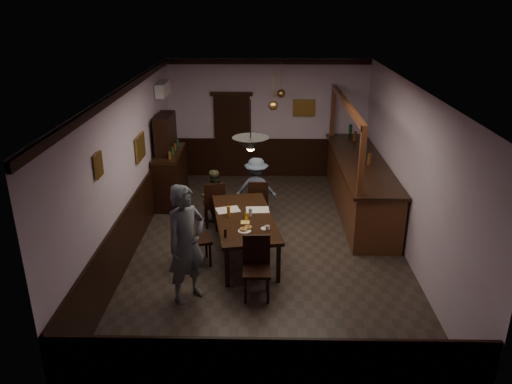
{
  "coord_description": "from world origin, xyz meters",
  "views": [
    {
      "loc": [
        -0.06,
        -8.37,
        4.44
      ],
      "look_at": [
        -0.22,
        -0.09,
        1.15
      ],
      "focal_mm": 35.0,
      "sensor_mm": 36.0,
      "label": 1
    }
  ],
  "objects_px": {
    "bar_counter": "(359,184)",
    "person_seated_left": "(213,196)",
    "chair_near": "(257,264)",
    "soda_can": "(246,216)",
    "coffee_cup": "(267,228)",
    "chair_far_left": "(214,202)",
    "dining_table": "(245,220)",
    "chair_far_right": "(258,200)",
    "pendant_brass_far": "(281,93)",
    "pendant_brass_mid": "(273,106)",
    "person_standing": "(186,244)",
    "chair_side": "(193,236)",
    "person_seated_right": "(256,189)",
    "pendant_iron": "(251,144)",
    "sideboard": "(169,168)"
  },
  "relations": [
    {
      "from": "soda_can",
      "to": "pendant_iron",
      "type": "distance_m",
      "value": 1.66
    },
    {
      "from": "bar_counter",
      "to": "pendant_iron",
      "type": "height_order",
      "value": "pendant_iron"
    },
    {
      "from": "soda_can",
      "to": "person_standing",
      "type": "bearing_deg",
      "value": -123.26
    },
    {
      "from": "chair_side",
      "to": "person_standing",
      "type": "height_order",
      "value": "person_standing"
    },
    {
      "from": "coffee_cup",
      "to": "bar_counter",
      "type": "xyz_separation_m",
      "value": [
        2.01,
        2.62,
        -0.19
      ]
    },
    {
      "from": "sideboard",
      "to": "bar_counter",
      "type": "relative_size",
      "value": 0.47
    },
    {
      "from": "soda_can",
      "to": "sideboard",
      "type": "relative_size",
      "value": 0.06
    },
    {
      "from": "chair_far_left",
      "to": "person_standing",
      "type": "relative_size",
      "value": 0.51
    },
    {
      "from": "dining_table",
      "to": "pendant_iron",
      "type": "xyz_separation_m",
      "value": [
        0.14,
        -0.79,
        1.63
      ]
    },
    {
      "from": "chair_near",
      "to": "pendant_iron",
      "type": "bearing_deg",
      "value": 99.51
    },
    {
      "from": "pendant_brass_mid",
      "to": "pendant_brass_far",
      "type": "height_order",
      "value": "same"
    },
    {
      "from": "chair_near",
      "to": "bar_counter",
      "type": "bearing_deg",
      "value": 55.67
    },
    {
      "from": "soda_can",
      "to": "chair_near",
      "type": "bearing_deg",
      "value": -80.52
    },
    {
      "from": "dining_table",
      "to": "pendant_iron",
      "type": "relative_size",
      "value": 2.96
    },
    {
      "from": "chair_side",
      "to": "chair_near",
      "type": "bearing_deg",
      "value": -147.22
    },
    {
      "from": "chair_near",
      "to": "person_seated_left",
      "type": "height_order",
      "value": "person_seated_left"
    },
    {
      "from": "pendant_brass_far",
      "to": "pendant_brass_mid",
      "type": "bearing_deg",
      "value": -98.38
    },
    {
      "from": "person_seated_left",
      "to": "bar_counter",
      "type": "xyz_separation_m",
      "value": [
        3.12,
        0.63,
        0.05
      ]
    },
    {
      "from": "chair_near",
      "to": "sideboard",
      "type": "relative_size",
      "value": 0.49
    },
    {
      "from": "coffee_cup",
      "to": "soda_can",
      "type": "relative_size",
      "value": 0.67
    },
    {
      "from": "chair_far_right",
      "to": "bar_counter",
      "type": "height_order",
      "value": "bar_counter"
    },
    {
      "from": "pendant_brass_mid",
      "to": "chair_side",
      "type": "bearing_deg",
      "value": -119.04
    },
    {
      "from": "sideboard",
      "to": "bar_counter",
      "type": "xyz_separation_m",
      "value": [
        4.2,
        -0.43,
        -0.2
      ]
    },
    {
      "from": "person_seated_right",
      "to": "bar_counter",
      "type": "bearing_deg",
      "value": -164.38
    },
    {
      "from": "chair_far_left",
      "to": "person_seated_right",
      "type": "relative_size",
      "value": 0.73
    },
    {
      "from": "chair_near",
      "to": "bar_counter",
      "type": "relative_size",
      "value": 0.23
    },
    {
      "from": "person_seated_left",
      "to": "dining_table",
      "type": "bearing_deg",
      "value": 88.19
    },
    {
      "from": "dining_table",
      "to": "person_seated_right",
      "type": "distance_m",
      "value": 1.61
    },
    {
      "from": "bar_counter",
      "to": "person_seated_left",
      "type": "bearing_deg",
      "value": -168.52
    },
    {
      "from": "dining_table",
      "to": "pendant_iron",
      "type": "distance_m",
      "value": 1.82
    },
    {
      "from": "coffee_cup",
      "to": "pendant_brass_far",
      "type": "height_order",
      "value": "pendant_brass_far"
    },
    {
      "from": "pendant_iron",
      "to": "pendant_brass_far",
      "type": "xyz_separation_m",
      "value": [
        0.58,
        4.3,
        -0.02
      ]
    },
    {
      "from": "dining_table",
      "to": "person_seated_right",
      "type": "xyz_separation_m",
      "value": [
        0.18,
        1.6,
        -0.02
      ]
    },
    {
      "from": "chair_far_left",
      "to": "pendant_brass_far",
      "type": "distance_m",
      "value": 3.24
    },
    {
      "from": "chair_near",
      "to": "soda_can",
      "type": "height_order",
      "value": "chair_near"
    },
    {
      "from": "person_standing",
      "to": "person_seated_left",
      "type": "height_order",
      "value": "person_standing"
    },
    {
      "from": "pendant_brass_mid",
      "to": "chair_near",
      "type": "bearing_deg",
      "value": -94.64
    },
    {
      "from": "chair_far_left",
      "to": "person_standing",
      "type": "bearing_deg",
      "value": 74.55
    },
    {
      "from": "dining_table",
      "to": "bar_counter",
      "type": "xyz_separation_m",
      "value": [
        2.41,
        2.08,
        -0.08
      ]
    },
    {
      "from": "person_standing",
      "to": "soda_can",
      "type": "xyz_separation_m",
      "value": [
        0.86,
        1.31,
        -0.13
      ]
    },
    {
      "from": "person_standing",
      "to": "pendant_brass_far",
      "type": "distance_m",
      "value": 5.33
    },
    {
      "from": "chair_far_right",
      "to": "soda_can",
      "type": "xyz_separation_m",
      "value": [
        -0.18,
        -1.43,
        0.29
      ]
    },
    {
      "from": "dining_table",
      "to": "person_seated_right",
      "type": "height_order",
      "value": "person_seated_right"
    },
    {
      "from": "chair_far_left",
      "to": "chair_near",
      "type": "distance_m",
      "value": 2.63
    },
    {
      "from": "person_standing",
      "to": "bar_counter",
      "type": "height_order",
      "value": "bar_counter"
    },
    {
      "from": "chair_near",
      "to": "coffee_cup",
      "type": "bearing_deg",
      "value": 76.22
    },
    {
      "from": "coffee_cup",
      "to": "chair_far_left",
      "type": "bearing_deg",
      "value": 111.97
    },
    {
      "from": "person_seated_left",
      "to": "bar_counter",
      "type": "distance_m",
      "value": 3.18
    },
    {
      "from": "dining_table",
      "to": "chair_far_right",
      "type": "relative_size",
      "value": 2.46
    },
    {
      "from": "soda_can",
      "to": "pendant_iron",
      "type": "height_order",
      "value": "pendant_iron"
    }
  ]
}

